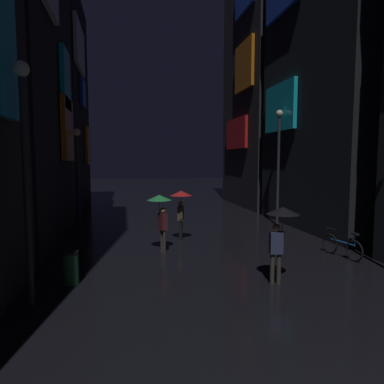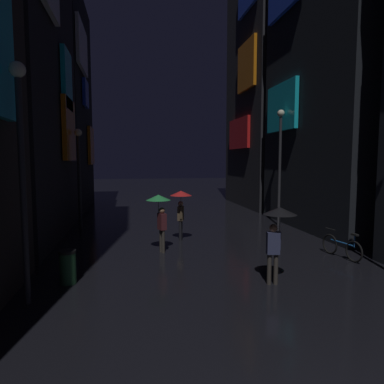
% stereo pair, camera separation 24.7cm
% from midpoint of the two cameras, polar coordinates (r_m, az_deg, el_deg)
% --- Properties ---
extents(building_left_mid, '(4.25, 8.78, 15.53)m').
position_cam_midpoint_polar(building_left_mid, '(17.06, -27.96, 19.63)').
color(building_left_mid, '#232328').
rests_on(building_left_mid, ground).
extents(building_left_far, '(4.25, 8.74, 14.33)m').
position_cam_midpoint_polar(building_left_far, '(25.49, -21.65, 13.53)').
color(building_left_far, black).
rests_on(building_left_far, ground).
extents(building_right_mid, '(4.25, 8.30, 16.85)m').
position_cam_midpoint_polar(building_right_mid, '(19.26, 23.58, 20.10)').
color(building_right_mid, black).
rests_on(building_right_mid, ground).
extents(building_right_far, '(4.25, 7.78, 18.81)m').
position_cam_midpoint_polar(building_right_far, '(27.00, 12.75, 18.13)').
color(building_right_far, '#232328').
rests_on(building_right_far, ground).
extents(pedestrian_near_crossing_green, '(0.90, 0.90, 2.12)m').
position_cam_midpoint_polar(pedestrian_near_crossing_green, '(12.55, -4.87, -2.53)').
color(pedestrian_near_crossing_green, '#38332D').
rests_on(pedestrian_near_crossing_green, ground).
extents(pedestrian_foreground_left_black, '(0.90, 0.90, 2.12)m').
position_cam_midpoint_polar(pedestrian_foreground_left_black, '(9.58, 14.82, -5.16)').
color(pedestrian_foreground_left_black, '#38332D').
rests_on(pedestrian_foreground_left_black, ground).
extents(pedestrian_foreground_right_red, '(0.90, 0.90, 2.12)m').
position_cam_midpoint_polar(pedestrian_foreground_right_red, '(14.22, -1.38, -1.58)').
color(pedestrian_foreground_right_red, black).
rests_on(pedestrian_foreground_right_red, ground).
extents(bicycle_parked_at_storefront, '(0.38, 1.80, 0.96)m').
position_cam_midpoint_polar(bicycle_parked_at_storefront, '(13.10, 24.20, -8.35)').
color(bicycle_parked_at_storefront, black).
rests_on(bicycle_parked_at_storefront, ground).
extents(streetlamp_left_near, '(0.36, 0.36, 5.57)m').
position_cam_midpoint_polar(streetlamp_left_near, '(8.65, -25.83, 5.42)').
color(streetlamp_left_near, '#2D2D33').
rests_on(streetlamp_left_near, ground).
extents(streetlamp_left_far, '(0.36, 0.36, 4.89)m').
position_cam_midpoint_polar(streetlamp_left_far, '(17.54, -17.91, 4.19)').
color(streetlamp_left_far, '#2D2D33').
rests_on(streetlamp_left_far, ground).
extents(streetlamp_right_far, '(0.36, 0.36, 5.92)m').
position_cam_midpoint_polar(streetlamp_right_far, '(18.17, 14.83, 6.07)').
color(streetlamp_right_far, '#2D2D33').
rests_on(streetlamp_right_far, ground).
extents(trash_bin, '(0.46, 0.46, 0.93)m').
position_cam_midpoint_polar(trash_bin, '(10.14, -19.33, -11.68)').
color(trash_bin, '#265933').
rests_on(trash_bin, ground).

